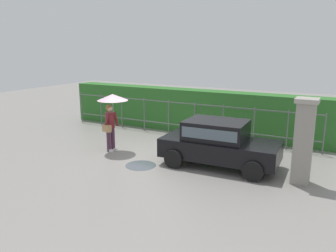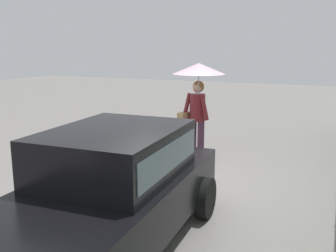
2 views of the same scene
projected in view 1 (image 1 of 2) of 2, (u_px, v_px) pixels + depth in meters
ground_plane at (158, 156)px, 11.85m from camera, size 40.00×40.00×0.00m
car at (218, 141)px, 10.76m from camera, size 3.80×1.98×1.48m
pedestrian at (112, 107)px, 12.12m from camera, size 1.11×1.11×2.11m
gate_pillar at (304, 141)px, 9.26m from camera, size 0.60×0.60×2.42m
fence_section at (181, 117)px, 14.43m from camera, size 11.28×0.05×1.50m
hedge_row at (190, 110)px, 15.17m from camera, size 12.23×0.90×1.90m
puddle_near at (141, 165)px, 10.93m from camera, size 1.00×1.00×0.00m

